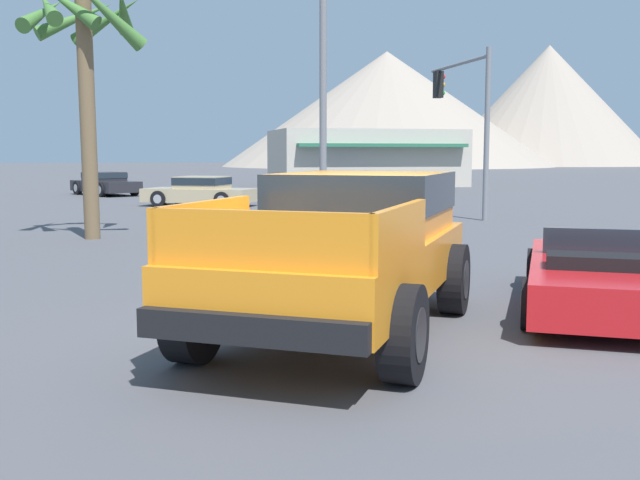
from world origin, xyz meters
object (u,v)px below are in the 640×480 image
parked_car_blue (367,181)px  parked_car_dark (105,183)px  red_convertible_car (606,279)px  traffic_light_main (463,102)px  orange_pickup_truck (350,240)px  palm_tree_short (84,45)px  parked_car_tan (201,191)px

parked_car_blue → parked_car_dark: bearing=-26.1°
red_convertible_car → traffic_light_main: traffic_light_main is taller
red_convertible_car → parked_car_blue: (5.63, 29.09, 0.15)m
orange_pickup_truck → parked_car_blue: size_ratio=1.12×
parked_car_blue → parked_car_dark: (-13.11, 0.06, 0.01)m
palm_tree_short → orange_pickup_truck: bearing=-70.8°
orange_pickup_truck → parked_car_blue: bearing=104.4°
traffic_light_main → parked_car_blue: bearing=-5.2°
orange_pickup_truck → traffic_light_main: traffic_light_main is taller
orange_pickup_truck → traffic_light_main: bearing=93.3°
parked_car_blue → parked_car_tan: 12.59m
palm_tree_short → traffic_light_main: bearing=20.3°
parked_car_blue → traffic_light_main: (-1.36, -14.99, 3.05)m
orange_pickup_truck → parked_car_blue: orange_pickup_truck is taller
parked_car_tan → palm_tree_short: 11.71m
red_convertible_car → parked_car_dark: size_ratio=1.05×
traffic_light_main → red_convertible_car: bearing=163.2°
palm_tree_short → parked_car_tan: bearing=72.3°
orange_pickup_truck → red_convertible_car: 3.47m
parked_car_blue → traffic_light_main: traffic_light_main is taller
parked_car_dark → palm_tree_short: 19.58m
parked_car_tan → parked_car_dark: 9.50m
red_convertible_car → traffic_light_main: size_ratio=0.92×
orange_pickup_truck → parked_car_dark: (-4.07, 29.28, -0.45)m
parked_car_tan → palm_tree_short: bearing=-168.3°
parked_car_tan → traffic_light_main: bearing=-99.9°
orange_pickup_truck → parked_car_tan: 20.63m
parked_car_blue → parked_car_tan: bearing=17.2°
traffic_light_main → palm_tree_short: (-11.19, -4.13, 0.84)m
parked_car_blue → parked_car_tan: size_ratio=1.07×
red_convertible_car → palm_tree_short: (-6.93, 9.97, 4.05)m
traffic_light_main → palm_tree_short: 11.96m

